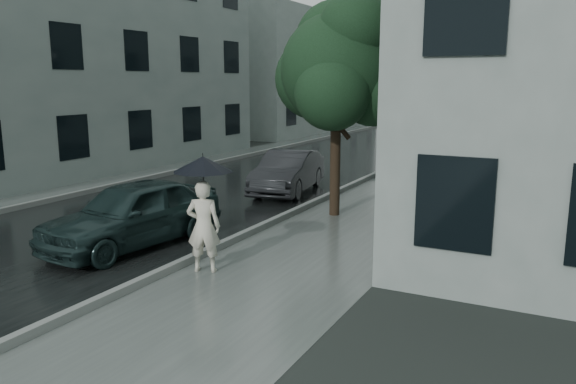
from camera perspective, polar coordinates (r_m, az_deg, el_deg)
The scene contains 14 objects.
ground at distance 9.46m, azimuth -6.23°, elevation -10.45°, with size 120.00×120.00×0.00m, color black.
sidewalk at distance 20.17m, azimuth 13.39°, elevation 1.00°, with size 3.50×60.00×0.01m, color slate.
kerb_near at distance 20.65m, azimuth 8.48°, elevation 1.62°, with size 0.15×60.00×0.15m, color slate.
asphalt_road at distance 22.01m, azimuth -0.19°, elevation 2.14°, with size 6.85×60.00×0.00m, color black.
kerb_far at distance 23.79m, azimuth -7.71°, elevation 2.91°, with size 0.15×60.00×0.15m, color slate.
sidewalk_far at distance 24.33m, azimuth -9.50°, elevation 2.87°, with size 1.70×60.00×0.01m, color #4C5451.
building_far_a at distance 24.17m, azimuth -24.18°, elevation 13.29°, with size 7.02×20.00×9.50m.
building_far_b at distance 41.72m, azimuth 0.52°, elevation 11.96°, with size 7.02×18.00×8.00m.
pedestrian at distance 10.42m, azimuth -8.57°, elevation -3.47°, with size 0.62×0.41×1.71m, color silver.
umbrella at distance 10.21m, azimuth -8.63°, elevation 2.82°, with size 1.16×1.16×1.27m.
street_tree at distance 14.59m, azimuth 5.14°, elevation 12.43°, with size 3.71×3.37×5.61m.
lamp_post at distance 21.22m, azimuth 9.38°, elevation 9.22°, with size 0.85×0.33×4.85m.
car_near at distance 12.39m, azimuth -15.50°, elevation -2.10°, with size 1.67×4.16×1.42m, color #1A2D2D.
car_far at distance 17.71m, azimuth 0.01°, elevation 2.08°, with size 1.39×3.99×1.32m, color #222427.
Camera 1 is at (4.87, -7.32, 3.49)m, focal length 35.00 mm.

